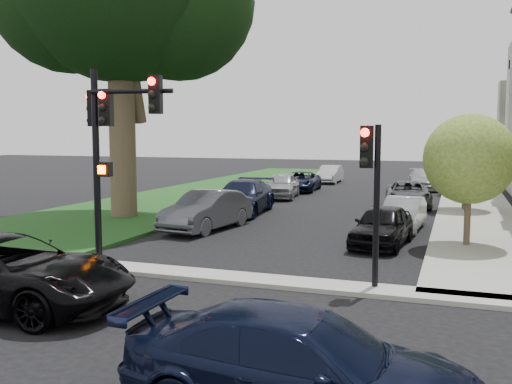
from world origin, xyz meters
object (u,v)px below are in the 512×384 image
(small_tree_b, at_px, (466,150))
(car_parked_7, at_px, (282,185))
(car_parked_1, at_px, (403,214))
(car_parked_6, at_px, (243,197))
(car_parked_0, at_px, (382,226))
(car_parked_4, at_px, (424,180))
(traffic_signal_secondary, at_px, (371,176))
(small_tree_a, at_px, (469,159))
(traffic_signal_main, at_px, (110,132))
(car_parked_5, at_px, (207,210))
(car_parked_8, at_px, (301,181))
(car_cross_far, at_px, (301,366))
(car_parked_2, at_px, (408,194))
(car_cross_near, at_px, (4,272))
(small_tree_c, at_px, (464,153))
(car_parked_9, at_px, (330,174))

(small_tree_b, xyz_separation_m, car_parked_7, (-10.11, 2.60, -2.23))
(car_parked_1, bearing_deg, car_parked_6, 166.94)
(car_parked_0, distance_m, car_parked_1, 3.51)
(car_parked_4, bearing_deg, traffic_signal_secondary, -97.27)
(small_tree_a, bearing_deg, traffic_signal_main, -146.99)
(car_parked_5, bearing_deg, traffic_signal_secondary, -35.00)
(small_tree_a, height_order, car_parked_7, small_tree_a)
(traffic_signal_secondary, bearing_deg, car_parked_4, 90.44)
(small_tree_a, relative_size, car_parked_8, 0.96)
(traffic_signal_main, bearing_deg, car_cross_far, -42.15)
(car_cross_far, distance_m, car_parked_0, 12.34)
(traffic_signal_secondary, distance_m, car_parked_4, 26.44)
(car_parked_4, distance_m, car_parked_8, 8.46)
(car_parked_2, xyz_separation_m, car_parked_4, (0.24, 9.71, 0.03))
(car_parked_5, relative_size, car_parked_8, 1.02)
(small_tree_a, height_order, traffic_signal_secondary, small_tree_a)
(car_parked_1, relative_size, car_parked_5, 0.83)
(traffic_signal_main, bearing_deg, car_parked_5, 90.56)
(car_cross_near, xyz_separation_m, car_parked_5, (-0.05, 10.74, -0.02))
(traffic_signal_secondary, distance_m, car_parked_6, 13.97)
(small_tree_a, relative_size, car_parked_6, 0.82)
(small_tree_c, bearing_deg, car_parked_8, -173.81)
(small_tree_a, height_order, car_parked_0, small_tree_a)
(car_parked_0, height_order, car_parked_8, car_parked_0)
(car_parked_0, bearing_deg, small_tree_b, 80.18)
(car_parked_7, height_order, car_parked_9, car_parked_7)
(car_parked_7, distance_m, car_parked_9, 11.15)
(car_parked_2, relative_size, car_parked_9, 1.17)
(traffic_signal_secondary, relative_size, car_parked_4, 0.84)
(car_parked_0, relative_size, car_parked_7, 0.92)
(car_parked_0, bearing_deg, car_parked_2, 95.39)
(traffic_signal_main, distance_m, car_cross_far, 10.37)
(traffic_signal_main, height_order, traffic_signal_secondary, traffic_signal_main)
(car_parked_6, xyz_separation_m, car_parked_8, (-0.15, 11.13, -0.15))
(car_parked_6, relative_size, car_parked_9, 1.34)
(car_parked_6, height_order, car_parked_7, car_parked_6)
(traffic_signal_secondary, relative_size, car_parked_5, 0.85)
(traffic_signal_secondary, height_order, car_parked_4, traffic_signal_secondary)
(car_parked_7, bearing_deg, car_parked_2, -21.61)
(car_parked_9, bearing_deg, car_parked_4, -24.58)
(car_cross_far, height_order, car_parked_6, car_parked_6)
(small_tree_a, relative_size, car_parked_1, 1.14)
(traffic_signal_main, distance_m, car_parked_9, 29.67)
(car_parked_9, bearing_deg, small_tree_a, -68.01)
(car_cross_near, bearing_deg, car_parked_5, -3.21)
(small_tree_a, height_order, car_parked_9, small_tree_a)
(car_parked_1, bearing_deg, car_parked_0, -92.69)
(car_parked_7, bearing_deg, traffic_signal_secondary, -75.19)
(small_tree_b, height_order, car_cross_near, small_tree_b)
(car_parked_7, bearing_deg, small_tree_a, -58.43)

